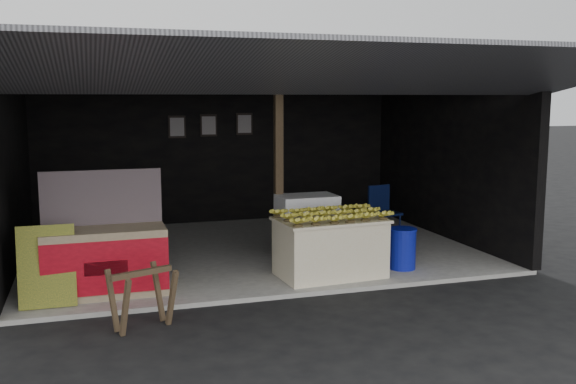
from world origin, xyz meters
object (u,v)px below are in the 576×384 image
object	(u,v)px
banana_table	(330,247)
neighbor_stall	(105,258)
white_crate	(307,227)
plastic_chair	(382,207)
water_barrel	(402,249)
sawhorse	(142,292)

from	to	relation	value
banana_table	neighbor_stall	distance (m)	2.92
white_crate	plastic_chair	distance (m)	1.91
neighbor_stall	water_barrel	xyz separation A→B (m)	(4.03, -0.02, -0.18)
white_crate	water_barrel	bearing A→B (deg)	-42.52
white_crate	neighbor_stall	size ratio (longest dim) A/B	0.64
banana_table	sawhorse	xyz separation A→B (m)	(-2.58, -1.16, -0.05)
banana_table	water_barrel	size ratio (longest dim) A/B	2.72
white_crate	water_barrel	distance (m)	1.47
sawhorse	water_barrel	distance (m)	3.88
white_crate	plastic_chair	xyz separation A→B (m)	(1.68, 0.92, 0.06)
water_barrel	plastic_chair	world-z (taller)	plastic_chair
banana_table	neighbor_stall	size ratio (longest dim) A/B	0.99
banana_table	plastic_chair	world-z (taller)	plastic_chair
banana_table	plastic_chair	distance (m)	2.57
banana_table	sawhorse	world-z (taller)	banana_table
water_barrel	banana_table	bearing A→B (deg)	-177.69
banana_table	neighbor_stall	bearing A→B (deg)	174.64
banana_table	plastic_chair	xyz separation A→B (m)	(1.69, 1.93, 0.14)
banana_table	white_crate	xyz separation A→B (m)	(0.02, 1.01, 0.08)
neighbor_stall	sawhorse	xyz separation A→B (m)	(0.34, -1.22, -0.11)
plastic_chair	banana_table	bearing A→B (deg)	-142.22
sawhorse	banana_table	bearing A→B (deg)	2.78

